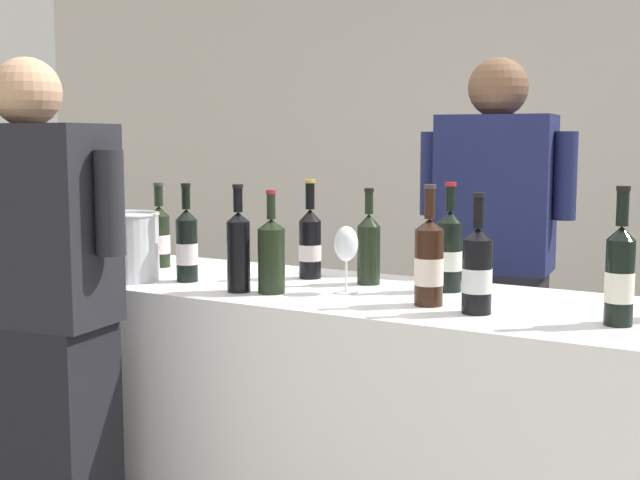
# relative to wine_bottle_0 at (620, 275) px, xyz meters

# --- Properties ---
(wall_back) EXTENTS (8.00, 0.10, 2.80)m
(wall_back) POSITION_rel_wine_bottle_0_xyz_m (-0.81, 2.69, 0.33)
(wall_back) COLOR beige
(wall_back) RESTS_ON ground_plane
(counter) EXTENTS (2.25, 0.69, 0.94)m
(counter) POSITION_rel_wine_bottle_0_xyz_m (-0.81, 0.09, -0.60)
(counter) COLOR white
(counter) RESTS_ON ground_plane
(wine_bottle_0) EXTENTS (0.07, 0.07, 0.35)m
(wine_bottle_0) POSITION_rel_wine_bottle_0_xyz_m (0.00, 0.00, 0.00)
(wine_bottle_0) COLOR black
(wine_bottle_0) RESTS_ON counter
(wine_bottle_2) EXTENTS (0.08, 0.08, 0.33)m
(wine_bottle_2) POSITION_rel_wine_bottle_0_xyz_m (-0.54, 0.24, -0.00)
(wine_bottle_2) COLOR black
(wine_bottle_2) RESTS_ON counter
(wine_bottle_3) EXTENTS (0.07, 0.07, 0.32)m
(wine_bottle_3) POSITION_rel_wine_bottle_0_xyz_m (-1.35, -0.02, -0.01)
(wine_bottle_3) COLOR black
(wine_bottle_3) RESTS_ON counter
(wine_bottle_4) EXTENTS (0.08, 0.08, 0.31)m
(wine_bottle_4) POSITION_rel_wine_bottle_0_xyz_m (-1.00, -0.06, -0.01)
(wine_bottle_4) COLOR black
(wine_bottle_4) RESTS_ON counter
(wine_bottle_5) EXTENTS (0.08, 0.08, 0.31)m
(wine_bottle_5) POSITION_rel_wine_bottle_0_xyz_m (-1.64, 0.17, -0.02)
(wine_bottle_5) COLOR black
(wine_bottle_5) RESTS_ON counter
(wine_bottle_6) EXTENTS (0.08, 0.08, 0.33)m
(wine_bottle_6) POSITION_rel_wine_bottle_0_xyz_m (-1.04, 0.23, -0.01)
(wine_bottle_6) COLOR black
(wine_bottle_6) RESTS_ON counter
(wine_bottle_7) EXTENTS (0.07, 0.07, 0.31)m
(wine_bottle_7) POSITION_rel_wine_bottle_0_xyz_m (-0.82, 0.23, -0.01)
(wine_bottle_7) COLOR black
(wine_bottle_7) RESTS_ON counter
(wine_bottle_8) EXTENTS (0.08, 0.08, 0.34)m
(wine_bottle_8) POSITION_rel_wine_bottle_0_xyz_m (-0.51, 0.00, -0.01)
(wine_bottle_8) COLOR black
(wine_bottle_8) RESTS_ON counter
(wine_bottle_9) EXTENTS (0.08, 0.08, 0.32)m
(wine_bottle_9) POSITION_rel_wine_bottle_0_xyz_m (-0.36, -0.04, -0.01)
(wine_bottle_9) COLOR black
(wine_bottle_9) RESTS_ON counter
(wine_bottle_10) EXTENTS (0.07, 0.07, 0.33)m
(wine_bottle_10) POSITION_rel_wine_bottle_0_xyz_m (-1.09, -0.09, 0.00)
(wine_bottle_10) COLOR black
(wine_bottle_10) RESTS_ON counter
(wine_glass) EXTENTS (0.08, 0.08, 0.20)m
(wine_glass) POSITION_rel_wine_bottle_0_xyz_m (-0.80, 0.05, 0.01)
(wine_glass) COLOR silver
(wine_glass) RESTS_ON counter
(ice_bucket) EXTENTS (0.22, 0.22, 0.22)m
(ice_bucket) POSITION_rel_wine_bottle_0_xyz_m (-1.54, -0.11, -0.01)
(ice_bucket) COLOR silver
(ice_bucket) RESTS_ON counter
(person_server) EXTENTS (0.56, 0.28, 1.69)m
(person_server) POSITION_rel_wine_bottle_0_xyz_m (-0.58, 0.76, -0.24)
(person_server) COLOR black
(person_server) RESTS_ON ground_plane
(person_guest) EXTENTS (0.61, 0.30, 1.63)m
(person_guest) POSITION_rel_wine_bottle_0_xyz_m (-1.51, -0.51, -0.28)
(person_guest) COLOR black
(person_guest) RESTS_ON ground_plane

